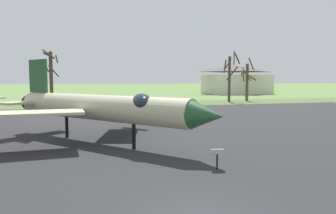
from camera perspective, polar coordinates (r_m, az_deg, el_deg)
asphalt_apron at (r=23.29m, az=-7.41°, el=-5.23°), size 80.23×48.04×0.05m
grass_verge_strip at (r=52.97m, az=-12.05°, el=0.43°), size 140.23×12.00×0.06m
jet_fighter_front_right at (r=20.62m, az=-12.47°, el=0.02°), size 14.04×14.72×5.65m
info_placard_front_right at (r=14.65m, az=8.90°, el=-8.89°), size 0.61×0.32×1.01m
bare_tree_right_of_center at (r=55.07m, az=-20.44°, el=5.40°), size 2.51×2.27×9.03m
bare_tree_far_right at (r=59.37m, az=11.17°, el=5.69°), size 3.50×3.86×9.32m
bare_tree_backdrop_extra at (r=62.50m, az=14.13°, el=4.80°), size 2.99×3.26×8.30m
visitor_building at (r=94.66m, az=12.30°, el=4.78°), size 18.93×13.82×8.27m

